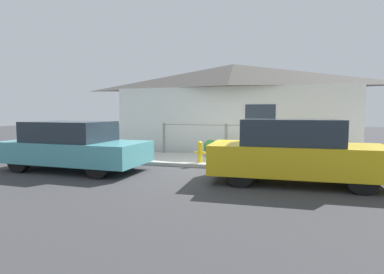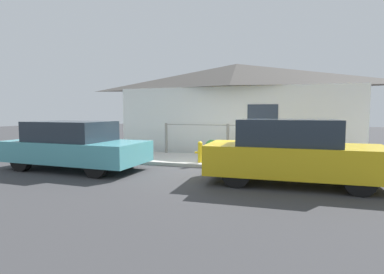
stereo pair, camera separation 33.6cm
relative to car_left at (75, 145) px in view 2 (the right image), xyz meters
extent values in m
plane|color=#38383A|center=(3.86, 1.29, -0.70)|extent=(60.00, 60.00, 0.00)
cube|color=#B2AFA8|center=(3.86, 2.43, -0.65)|extent=(24.00, 2.28, 0.11)
cube|color=white|center=(3.86, 4.15, 0.62)|extent=(9.31, 0.12, 2.65)
cube|color=#2D3847|center=(5.03, 4.08, 0.75)|extent=(1.10, 0.04, 1.00)
pyramid|color=#605B56|center=(3.86, 5.19, 2.44)|extent=(9.71, 2.20, 0.99)
cylinder|color=gray|center=(1.46, 3.42, -0.02)|extent=(0.10, 0.10, 1.15)
cylinder|color=gray|center=(3.86, 3.42, -0.02)|extent=(0.10, 0.10, 1.15)
cylinder|color=gray|center=(6.26, 3.42, -0.02)|extent=(0.10, 0.10, 1.15)
cylinder|color=gray|center=(3.86, 3.42, 0.50)|extent=(4.80, 0.03, 0.03)
cube|color=teal|center=(0.05, 0.00, -0.16)|extent=(4.17, 1.93, 0.59)
cube|color=#232D38|center=(-0.11, 0.00, 0.42)|extent=(2.32, 1.64, 0.57)
cylinder|color=black|center=(1.35, 0.71, -0.38)|extent=(0.67, 0.23, 0.66)
cylinder|color=black|center=(1.29, -0.82, -0.38)|extent=(0.67, 0.23, 0.66)
cylinder|color=black|center=(-1.19, 0.81, -0.38)|extent=(0.67, 0.23, 0.66)
cylinder|color=black|center=(-1.25, -0.72, -0.38)|extent=(0.67, 0.23, 0.66)
cube|color=gold|center=(6.05, 0.00, -0.13)|extent=(4.00, 1.68, 0.68)
cube|color=#232D38|center=(5.89, -0.01, 0.51)|extent=(2.21, 1.45, 0.59)
cylinder|color=black|center=(7.27, 0.70, -0.39)|extent=(0.63, 0.21, 0.63)
cylinder|color=black|center=(7.30, -0.66, -0.39)|extent=(0.63, 0.21, 0.63)
cylinder|color=black|center=(4.81, 0.65, -0.39)|extent=(0.63, 0.21, 0.63)
cylinder|color=black|center=(4.84, -0.71, -0.39)|extent=(0.63, 0.21, 0.63)
cylinder|color=yellow|center=(3.33, 1.64, -0.32)|extent=(0.14, 0.14, 0.56)
sphere|color=yellow|center=(3.33, 1.64, -0.01)|extent=(0.15, 0.15, 0.15)
cylinder|color=yellow|center=(3.23, 1.64, -0.29)|extent=(0.13, 0.06, 0.06)
cylinder|color=yellow|center=(3.44, 1.64, -0.29)|extent=(0.13, 0.06, 0.06)
cylinder|color=slate|center=(3.41, 2.90, -0.52)|extent=(0.26, 0.26, 0.16)
sphere|color=#387F38|center=(3.41, 2.90, -0.25)|extent=(0.51, 0.51, 0.51)
camera|label=1|loc=(5.56, -7.33, 0.96)|focal=28.00mm
camera|label=2|loc=(5.88, -7.23, 0.96)|focal=28.00mm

